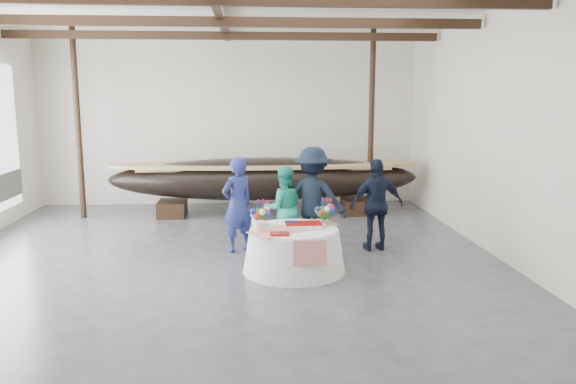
{
  "coord_description": "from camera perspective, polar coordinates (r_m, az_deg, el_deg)",
  "views": [
    {
      "loc": [
        0.47,
        -9.2,
        2.95
      ],
      "look_at": [
        1.23,
        1.28,
        1.11
      ],
      "focal_mm": 35.0,
      "sensor_mm": 36.0,
      "label": 1
    }
  ],
  "objects": [
    {
      "name": "wall_front",
      "position": [
        3.31,
        -12.24,
        -2.52
      ],
      "size": [
        10.0,
        0.02,
        4.5
      ],
      "primitive_type": "cube",
      "color": "silver",
      "rests_on": "ground"
    },
    {
      "name": "guest_woman_teal",
      "position": [
        10.65,
        -0.47,
        -1.67
      ],
      "size": [
        0.85,
        0.7,
        1.62
      ],
      "primitive_type": "imported",
      "rotation": [
        0.0,
        0.0,
        3.26
      ],
      "color": "#22B091",
      "rests_on": "ground"
    },
    {
      "name": "longboat_display",
      "position": [
        13.75,
        -2.36,
        1.38
      ],
      "size": [
        7.57,
        1.51,
        1.42
      ],
      "color": "black",
      "rests_on": "ground"
    },
    {
      "name": "guest_man_right",
      "position": [
        10.75,
        9.01,
        -1.31
      ],
      "size": [
        1.07,
        0.54,
        1.75
      ],
      "primitive_type": "imported",
      "rotation": [
        0.0,
        0.0,
        3.25
      ],
      "color": "black",
      "rests_on": "ground"
    },
    {
      "name": "guest_woman_blue",
      "position": [
        10.57,
        -5.17,
        -1.29
      ],
      "size": [
        0.78,
        0.73,
        1.8
      ],
      "primitive_type": "imported",
      "rotation": [
        0.0,
        0.0,
        3.76
      ],
      "color": "navy",
      "rests_on": "ground"
    },
    {
      "name": "wall_back",
      "position": [
        15.22,
        -5.98,
        7.25
      ],
      "size": [
        10.0,
        0.02,
        4.5
      ],
      "primitive_type": "cube",
      "color": "silver",
      "rests_on": "ground"
    },
    {
      "name": "tabletop_items",
      "position": [
        9.51,
        0.28,
        -2.59
      ],
      "size": [
        1.61,
        1.36,
        0.4
      ],
      "color": "red",
      "rests_on": "banquet_table"
    },
    {
      "name": "floor",
      "position": [
        9.67,
        -6.81,
        -7.9
      ],
      "size": [
        10.0,
        12.0,
        0.01
      ],
      "primitive_type": "cube",
      "color": "#3D3D42",
      "rests_on": "ground"
    },
    {
      "name": "pavilion_structure",
      "position": [
        10.03,
        -7.1,
        15.89
      ],
      "size": [
        9.8,
        11.76,
        4.5
      ],
      "color": "black",
      "rests_on": "ground"
    },
    {
      "name": "banquet_table",
      "position": [
        9.47,
        0.62,
        -5.88
      ],
      "size": [
        1.72,
        1.72,
        0.74
      ],
      "color": "white",
      "rests_on": "ground"
    },
    {
      "name": "wall_right",
      "position": [
        10.28,
        22.1,
        5.31
      ],
      "size": [
        0.02,
        12.0,
        4.5
      ],
      "primitive_type": "cube",
      "color": "silver",
      "rests_on": "ground"
    },
    {
      "name": "guest_man_left",
      "position": [
        10.69,
        2.52,
        -0.67
      ],
      "size": [
        1.43,
        1.06,
        1.97
      ],
      "primitive_type": "imported",
      "rotation": [
        0.0,
        0.0,
        2.85
      ],
      "color": "black",
      "rests_on": "ground"
    }
  ]
}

